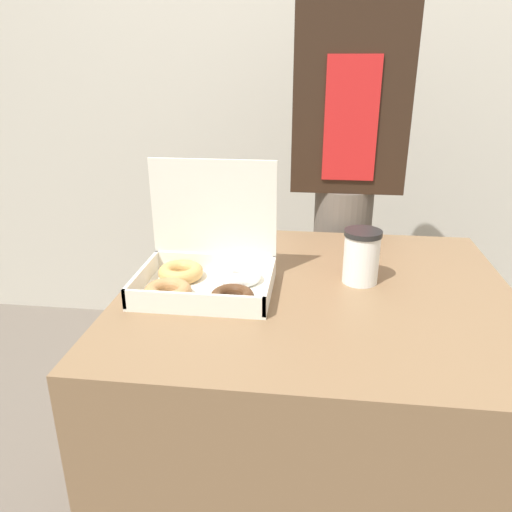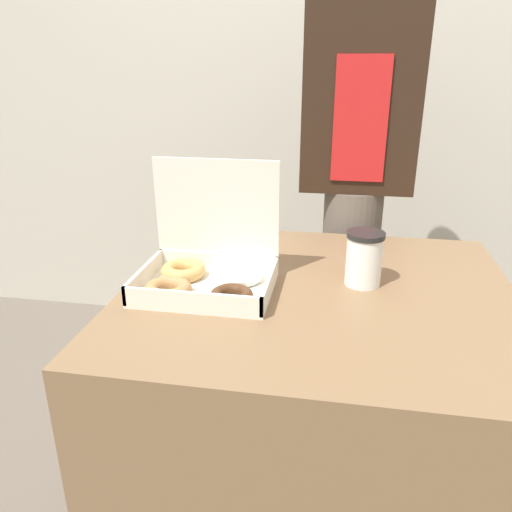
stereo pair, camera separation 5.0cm
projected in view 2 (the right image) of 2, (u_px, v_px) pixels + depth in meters
name	position (u px, v px, depth m)	size (l,w,h in m)	color
wall_back	(342.00, 47.00, 2.08)	(10.00, 0.05, 2.60)	beige
table	(312.00, 422.00, 1.29)	(0.89, 0.82, 0.76)	brown
donut_box	(206.00, 269.00, 1.15)	(0.30, 0.25, 0.28)	white
coffee_cup	(364.00, 258.00, 1.15)	(0.09, 0.09, 0.13)	white
person_customer	(357.00, 158.00, 1.56)	(0.35, 0.23, 1.66)	#665B51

